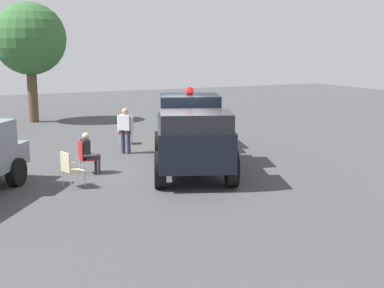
{
  "coord_description": "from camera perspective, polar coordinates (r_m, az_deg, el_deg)",
  "views": [
    {
      "loc": [
        6.52,
        15.04,
        3.9
      ],
      "look_at": [
        -0.56,
        0.47,
        0.91
      ],
      "focal_mm": 49.8,
      "sensor_mm": 36.0,
      "label": 1
    }
  ],
  "objects": [
    {
      "name": "vintage_fire_truck",
      "position": [
        16.65,
        -0.05,
        1.12
      ],
      "size": [
        4.29,
        6.33,
        2.59
      ],
      "color": "black",
      "rests_on": "ground"
    },
    {
      "name": "lawn_chair_near_truck",
      "position": [
        16.72,
        -11.42,
        -1.17
      ],
      "size": [
        0.51,
        0.52,
        1.02
      ],
      "color": "#B7BABF",
      "rests_on": "ground"
    },
    {
      "name": "ground_plane",
      "position": [
        16.85,
        -2.43,
        -2.93
      ],
      "size": [
        60.0,
        60.0,
        0.0
      ],
      "primitive_type": "plane",
      "color": "#424244"
    },
    {
      "name": "classic_hot_rod",
      "position": [
        21.34,
        0.34,
        1.96
      ],
      "size": [
        3.14,
        4.72,
        1.46
      ],
      "color": "black",
      "rests_on": "ground"
    },
    {
      "name": "lawn_chair_spare",
      "position": [
        15.17,
        -12.99,
        -2.41
      ],
      "size": [
        0.61,
        0.62,
        1.02
      ],
      "color": "#B7BABF",
      "rests_on": "ground"
    },
    {
      "name": "spectator_standing",
      "position": [
        19.59,
        -7.14,
        1.76
      ],
      "size": [
        0.52,
        0.52,
        1.68
      ],
      "color": "#2D334C",
      "rests_on": "ground"
    },
    {
      "name": "oak_tree_left",
      "position": [
        28.7,
        -16.99,
        10.67
      ],
      "size": [
        3.67,
        3.67,
        6.11
      ],
      "color": "brown",
      "rests_on": "ground"
    },
    {
      "name": "spectator_seated",
      "position": [
        16.73,
        -10.99,
        -0.77
      ],
      "size": [
        0.54,
        0.4,
        1.29
      ],
      "color": "#383842",
      "rests_on": "ground"
    },
    {
      "name": "lawn_chair_by_car",
      "position": [
        21.58,
        -7.41,
        1.55
      ],
      "size": [
        0.66,
        0.65,
        1.02
      ],
      "color": "#B7BABF",
      "rests_on": "ground"
    }
  ]
}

